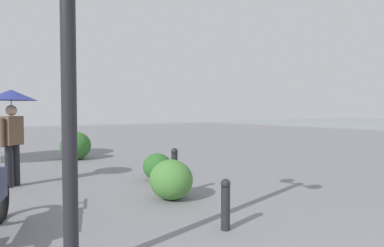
{
  "coord_description": "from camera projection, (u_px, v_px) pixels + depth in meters",
  "views": [
    {
      "loc": [
        0.06,
        1.96,
        1.57
      ],
      "look_at": [
        9.92,
        -4.87,
        1.12
      ],
      "focal_mm": 29.26,
      "sensor_mm": 36.0,
      "label": 1
    }
  ],
  "objects": [
    {
      "name": "bollard_mid",
      "position": [
        174.0,
        170.0,
        5.95
      ],
      "size": [
        0.13,
        0.13,
        0.88
      ],
      "color": "#232328",
      "rests_on": "ground"
    },
    {
      "name": "shrub_wide",
      "position": [
        158.0,
        167.0,
        7.18
      ],
      "size": [
        0.72,
        0.65,
        0.61
      ],
      "color": "#2D6628",
      "rests_on": "ground"
    },
    {
      "name": "shrub_round",
      "position": [
        171.0,
        179.0,
        5.6
      ],
      "size": [
        0.84,
        0.76,
        0.71
      ],
      "color": "#477F38",
      "rests_on": "ground"
    },
    {
      "name": "bollard_near",
      "position": [
        226.0,
        203.0,
        4.14
      ],
      "size": [
        0.13,
        0.13,
        0.69
      ],
      "color": "#232328",
      "rests_on": "ground"
    },
    {
      "name": "pedestrian",
      "position": [
        11.0,
        110.0,
        6.51
      ],
      "size": [
        1.0,
        1.0,
        2.03
      ],
      "color": "black",
      "rests_on": "ground"
    },
    {
      "name": "shrub_low",
      "position": [
        76.0,
        146.0,
        10.28
      ],
      "size": [
        1.07,
        0.96,
        0.91
      ],
      "color": "#2D6628",
      "rests_on": "ground"
    }
  ]
}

